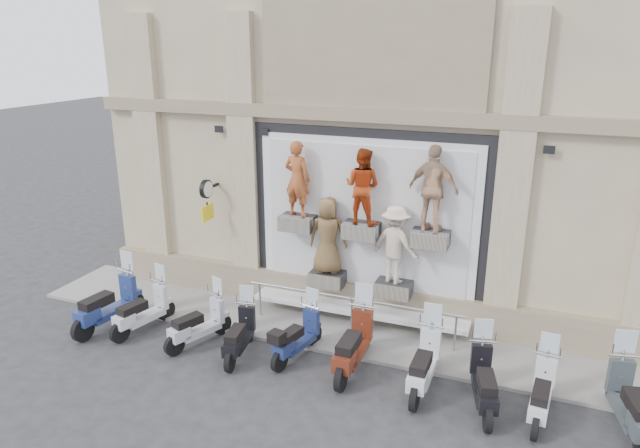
# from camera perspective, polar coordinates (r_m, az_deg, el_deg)

# --- Properties ---
(ground) EXTENTS (90.00, 90.00, 0.00)m
(ground) POSITION_cam_1_polar(r_m,az_deg,el_deg) (11.61, -0.04, -15.47)
(ground) COLOR #29292B
(ground) RESTS_ON ground
(sidewalk) EXTENTS (16.00, 2.20, 0.08)m
(sidewalk) POSITION_cam_1_polar(r_m,az_deg,el_deg) (13.29, 3.29, -10.64)
(sidewalk) COLOR gray
(sidewalk) RESTS_ON ground
(building) EXTENTS (14.00, 8.60, 12.00)m
(building) POSITION_cam_1_polar(r_m,az_deg,el_deg) (16.41, 9.20, 16.38)
(building) COLOR #C4B68F
(building) RESTS_ON ground
(shop_vitrine) EXTENTS (5.60, 1.00, 4.30)m
(shop_vitrine) POSITION_cam_1_polar(r_m,az_deg,el_deg) (12.87, 4.82, -0.02)
(shop_vitrine) COLOR black
(shop_vitrine) RESTS_ON ground
(guard_rail) EXTENTS (5.06, 0.10, 0.93)m
(guard_rail) POSITION_cam_1_polar(r_m,az_deg,el_deg) (13.01, 3.19, -9.20)
(guard_rail) COLOR #9EA0A5
(guard_rail) RESTS_ON ground
(clock_sign_bracket) EXTENTS (0.10, 0.80, 1.02)m
(clock_sign_bracket) POSITION_cam_1_polar(r_m,az_deg,el_deg) (14.14, -11.25, 2.89)
(clock_sign_bracket) COLOR black
(clock_sign_bracket) RESTS_ON ground
(scooter_a) EXTENTS (0.89, 2.11, 1.67)m
(scooter_a) POSITION_cam_1_polar(r_m,az_deg,el_deg) (14.04, -20.53, -6.60)
(scooter_a) COLOR navy
(scooter_a) RESTS_ON ground
(scooter_b) EXTENTS (0.93, 1.86, 1.45)m
(scooter_b) POSITION_cam_1_polar(r_m,az_deg,el_deg) (13.67, -17.40, -7.44)
(scooter_b) COLOR #B9BBBF
(scooter_b) RESTS_ON ground
(scooter_c) EXTENTS (1.11, 1.80, 1.41)m
(scooter_c) POSITION_cam_1_polar(r_m,az_deg,el_deg) (12.79, -12.15, -8.90)
(scooter_c) COLOR #ADB0BB
(scooter_c) RESTS_ON ground
(scooter_d) EXTENTS (0.77, 1.75, 1.38)m
(scooter_d) POSITION_cam_1_polar(r_m,az_deg,el_deg) (12.22, -8.09, -10.09)
(scooter_d) COLOR black
(scooter_d) RESTS_ON ground
(scooter_e) EXTENTS (0.85, 1.77, 1.38)m
(scooter_e) POSITION_cam_1_polar(r_m,az_deg,el_deg) (12.04, -2.29, -10.36)
(scooter_e) COLOR navy
(scooter_e) RESTS_ON ground
(scooter_f) EXTENTS (0.59, 2.02, 1.64)m
(scooter_f) POSITION_cam_1_polar(r_m,az_deg,el_deg) (11.55, 3.38, -10.94)
(scooter_f) COLOR #551C0E
(scooter_f) RESTS_ON ground
(scooter_g) EXTENTS (0.58, 1.89, 1.53)m
(scooter_g) POSITION_cam_1_polar(r_m,az_deg,el_deg) (11.17, 10.40, -12.66)
(scooter_g) COLOR silver
(scooter_g) RESTS_ON ground
(scooter_h) EXTENTS (0.93, 1.90, 1.48)m
(scooter_h) POSITION_cam_1_polar(r_m,az_deg,el_deg) (10.94, 16.19, -13.98)
(scooter_h) COLOR black
(scooter_h) RESTS_ON ground
(scooter_i) EXTENTS (0.66, 1.76, 1.40)m
(scooter_i) POSITION_cam_1_polar(r_m,az_deg,el_deg) (11.00, 21.40, -14.62)
(scooter_i) COLOR silver
(scooter_i) RESTS_ON ground
(scooter_j) EXTENTS (0.97, 2.05, 1.61)m
(scooter_j) POSITION_cam_1_polar(r_m,az_deg,el_deg) (11.21, 28.81, -14.47)
(scooter_j) COLOR #32393D
(scooter_j) RESTS_ON ground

